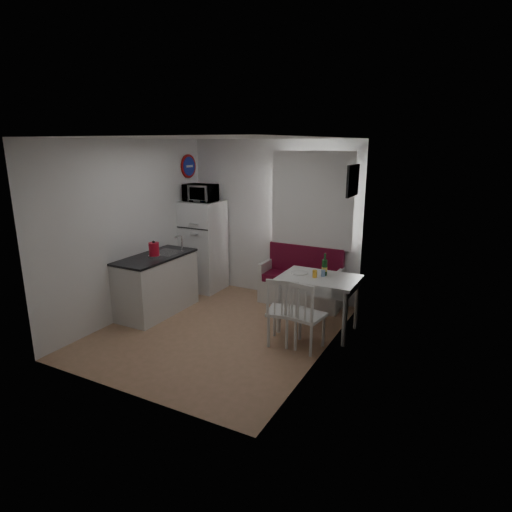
{
  "coord_description": "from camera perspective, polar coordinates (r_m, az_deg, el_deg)",
  "views": [
    {
      "loc": [
        3.01,
        -4.63,
        2.54
      ],
      "look_at": [
        0.33,
        0.5,
        1.0
      ],
      "focal_mm": 30.0,
      "sensor_mm": 36.0,
      "label": 1
    }
  ],
  "objects": [
    {
      "name": "wall_back",
      "position": [
        7.17,
        2.33,
        4.9
      ],
      "size": [
        3.0,
        0.02,
        2.6
      ],
      "primitive_type": "cube",
      "color": "white",
      "rests_on": "floor"
    },
    {
      "name": "kettle",
      "position": [
        6.47,
        -13.45,
        0.87
      ],
      "size": [
        0.18,
        0.18,
        0.24
      ],
      "primitive_type": "cylinder",
      "color": "#B80E22",
      "rests_on": "kitchen_counter"
    },
    {
      "name": "floor",
      "position": [
        6.08,
        -4.99,
        -9.88
      ],
      "size": [
        3.0,
        3.5,
        0.02
      ],
      "primitive_type": "cube",
      "color": "#A27C56",
      "rests_on": "ground"
    },
    {
      "name": "drinking_glass_orange",
      "position": [
        5.81,
        7.84,
        -2.37
      ],
      "size": [
        0.06,
        0.06,
        0.1
      ],
      "primitive_type": "cylinder",
      "color": "yellow",
      "rests_on": "dining_table"
    },
    {
      "name": "kitchen_counter",
      "position": [
        6.71,
        -13.05,
        -3.63
      ],
      "size": [
        0.62,
        1.32,
        1.16
      ],
      "color": "silver",
      "rests_on": "floor"
    },
    {
      "name": "wall_left",
      "position": [
        6.58,
        -16.35,
        3.41
      ],
      "size": [
        0.02,
        3.5,
        2.6
      ],
      "primitive_type": "cube",
      "color": "white",
      "rests_on": "floor"
    },
    {
      "name": "picture_frame",
      "position": [
        5.96,
        12.76,
        9.79
      ],
      "size": [
        0.04,
        0.52,
        0.42
      ],
      "primitive_type": "cube",
      "color": "black",
      "rests_on": "wall_right"
    },
    {
      "name": "wall_right",
      "position": [
        5.03,
        9.25,
        0.39
      ],
      "size": [
        0.02,
        3.5,
        2.6
      ],
      "primitive_type": "cube",
      "color": "white",
      "rests_on": "floor"
    },
    {
      "name": "plate",
      "position": [
        5.97,
        5.8,
        -2.25
      ],
      "size": [
        0.23,
        0.23,
        0.02
      ],
      "primitive_type": "cylinder",
      "color": "white",
      "rests_on": "dining_table"
    },
    {
      "name": "chair_left",
      "position": [
        5.42,
        3.5,
        -6.49
      ],
      "size": [
        0.5,
        0.49,
        0.49
      ],
      "rotation": [
        0.0,
        0.0,
        0.2
      ],
      "color": "silver",
      "rests_on": "floor"
    },
    {
      "name": "microwave",
      "position": [
        7.35,
        -7.44,
        8.34
      ],
      "size": [
        0.53,
        0.36,
        0.29
      ],
      "primitive_type": "imported",
      "color": "white",
      "rests_on": "fridge"
    },
    {
      "name": "curtain",
      "position": [
        6.75,
        7.41,
        7.39
      ],
      "size": [
        1.35,
        0.02,
        1.5
      ],
      "primitive_type": "cube",
      "color": "white",
      "rests_on": "wall_back"
    },
    {
      "name": "ceiling",
      "position": [
        5.53,
        -5.61,
        15.42
      ],
      "size": [
        3.0,
        3.5,
        0.02
      ],
      "primitive_type": "cube",
      "color": "white",
      "rests_on": "wall_back"
    },
    {
      "name": "window",
      "position": [
        6.82,
        7.61,
        7.03
      ],
      "size": [
        1.22,
        0.06,
        1.47
      ],
      "primitive_type": "cube",
      "color": "silver",
      "rests_on": "wall_back"
    },
    {
      "name": "fridge",
      "position": [
        7.55,
        -6.98,
        1.34
      ],
      "size": [
        0.63,
        0.63,
        1.57
      ],
      "primitive_type": "cube",
      "color": "white",
      "rests_on": "floor"
    },
    {
      "name": "wall_sign",
      "position": [
        7.57,
        -8.95,
        11.74
      ],
      "size": [
        0.03,
        0.4,
        0.4
      ],
      "primitive_type": "cylinder",
      "rotation": [
        0.0,
        1.57,
        0.0
      ],
      "color": "#19279A",
      "rests_on": "wall_left"
    },
    {
      "name": "chair_right",
      "position": [
        5.33,
        6.31,
        -7.01
      ],
      "size": [
        0.48,
        0.47,
        0.49
      ],
      "rotation": [
        0.0,
        0.0,
        -0.14
      ],
      "color": "silver",
      "rests_on": "floor"
    },
    {
      "name": "dining_table",
      "position": [
        5.88,
        8.42,
        -3.59
      ],
      "size": [
        1.05,
        0.74,
        0.78
      ],
      "rotation": [
        0.0,
        0.0,
        0.0
      ],
      "color": "silver",
      "rests_on": "floor"
    },
    {
      "name": "wine_bottle",
      "position": [
        5.89,
        9.14,
        -1.12
      ],
      "size": [
        0.08,
        0.08,
        0.31
      ],
      "primitive_type": null,
      "color": "#16461C",
      "rests_on": "dining_table"
    },
    {
      "name": "drinking_glass_blue",
      "position": [
        5.87,
        8.94,
        -2.25
      ],
      "size": [
        0.06,
        0.06,
        0.09
      ],
      "primitive_type": "cylinder",
      "color": "#83A8DF",
      "rests_on": "dining_table"
    },
    {
      "name": "wall_front",
      "position": [
        4.35,
        -17.85,
        -2.44
      ],
      "size": [
        3.0,
        0.02,
        2.6
      ],
      "primitive_type": "cube",
      "color": "white",
      "rests_on": "floor"
    },
    {
      "name": "bench",
      "position": [
        6.96,
        6.1,
        -3.89
      ],
      "size": [
        1.32,
        0.51,
        0.94
      ],
      "color": "silver",
      "rests_on": "floor"
    }
  ]
}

